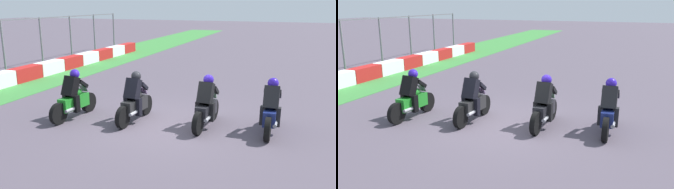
{
  "view_description": "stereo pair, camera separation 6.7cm",
  "coord_description": "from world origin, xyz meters",
  "views": [
    {
      "loc": [
        -9.07,
        -3.46,
        3.47
      ],
      "look_at": [
        0.11,
        0.03,
        0.9
      ],
      "focal_mm": 37.58,
      "sensor_mm": 36.0,
      "label": 1
    },
    {
      "loc": [
        -9.05,
        -3.52,
        3.47
      ],
      "look_at": [
        0.11,
        0.03,
        0.9
      ],
      "focal_mm": 37.58,
      "sensor_mm": 36.0,
      "label": 2
    }
  ],
  "objects": [
    {
      "name": "ground_plane",
      "position": [
        0.0,
        0.0,
        0.0
      ],
      "size": [
        120.0,
        120.0,
        0.0
      ],
      "primitive_type": "plane",
      "color": "#524855"
    },
    {
      "name": "rider_lane_a",
      "position": [
        0.47,
        -2.83,
        0.62
      ],
      "size": [
        2.04,
        0.54,
        1.51
      ],
      "rotation": [
        0.0,
        0.0,
        0.01
      ],
      "color": "black",
      "rests_on": "ground_plane"
    },
    {
      "name": "rider_lane_b",
      "position": [
        0.28,
        -1.08,
        0.62
      ],
      "size": [
        2.04,
        0.55,
        1.51
      ],
      "rotation": [
        0.0,
        0.0,
        -0.06
      ],
      "color": "black",
      "rests_on": "ground_plane"
    },
    {
      "name": "rider_lane_c",
      "position": [
        0.01,
        1.06,
        0.62
      ],
      "size": [
        2.04,
        0.55,
        1.51
      ],
      "rotation": [
        0.0,
        0.0,
        -0.06
      ],
      "color": "black",
      "rests_on": "ground_plane"
    },
    {
      "name": "rider_lane_d",
      "position": [
        -0.36,
        2.96,
        0.62
      ],
      "size": [
        2.04,
        0.56,
        1.51
      ],
      "rotation": [
        0.0,
        0.0,
        -0.08
      ],
      "color": "black",
      "rests_on": "ground_plane"
    }
  ]
}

